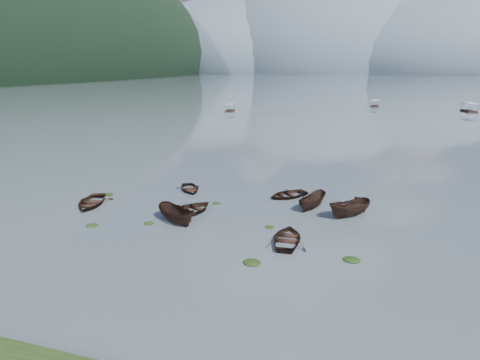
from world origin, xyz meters
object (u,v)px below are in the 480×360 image
(rowboat_0, at_px, (91,205))
(pontoon_left, at_px, (230,111))
(pontoon_centre, at_px, (375,107))
(rowboat_3, at_px, (288,241))

(rowboat_0, distance_m, pontoon_left, 81.42)
(pontoon_centre, bearing_deg, rowboat_0, -95.77)
(rowboat_3, distance_m, pontoon_centre, 110.56)
(pontoon_centre, bearing_deg, pontoon_left, -137.51)
(rowboat_0, xyz_separation_m, pontoon_centre, (32.13, 107.16, 0.00))
(rowboat_0, relative_size, rowboat_3, 1.07)
(rowboat_0, height_order, rowboat_3, rowboat_0)
(pontoon_left, relative_size, pontoon_centre, 0.97)
(pontoon_left, bearing_deg, rowboat_0, -85.75)
(rowboat_3, xyz_separation_m, pontoon_left, (-30.59, 83.36, 0.00))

